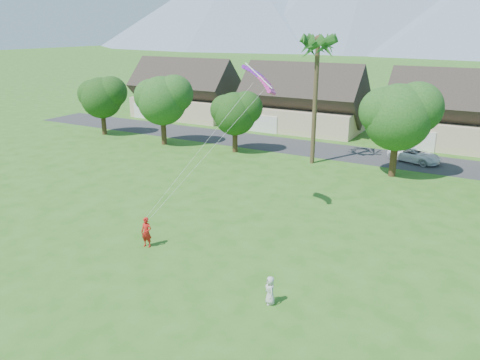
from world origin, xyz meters
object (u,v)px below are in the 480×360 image
Objects in this scene: parafoil_kite at (261,77)px; kite_flyer at (146,232)px; parked_car at (415,155)px; watcher at (270,290)px.

kite_flyer is at bearing -108.67° from parafoil_kite.
kite_flyer is 0.38× the size of parked_car.
watcher is (9.48, -1.97, -0.23)m from kite_flyer.
parafoil_kite reaches higher than kite_flyer.
parked_car is at bearing 77.82° from parafoil_kite.
parked_car is at bearing 59.81° from kite_flyer.
parafoil_kite is at bearing 177.51° from parked_car.
kite_flyer is at bearing 175.65° from parked_car.
watcher is at bearing -20.60° from kite_flyer.
parafoil_kite is at bearing 55.19° from kite_flyer.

